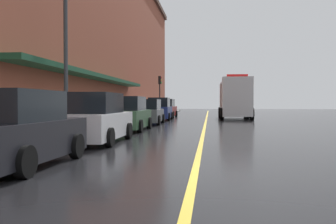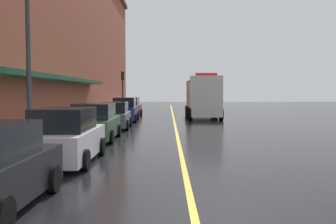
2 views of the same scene
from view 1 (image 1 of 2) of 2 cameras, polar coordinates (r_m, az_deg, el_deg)
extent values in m
plane|color=black|center=(32.61, 5.88, -1.13)|extent=(112.00, 112.00, 0.00)
cube|color=gray|center=(33.25, -4.87, -0.95)|extent=(2.40, 70.00, 0.15)
cube|color=gold|center=(32.61, 5.88, -1.13)|extent=(0.16, 70.00, 0.01)
cube|color=brown|center=(34.92, -16.55, 12.35)|extent=(11.26, 64.00, 16.21)
cube|color=#19472D|center=(24.70, -10.48, 5.23)|extent=(1.20, 22.40, 0.24)
cube|color=black|center=(9.18, -21.95, -3.94)|extent=(1.79, 4.27, 0.86)
cube|color=black|center=(8.95, -22.66, 0.90)|extent=(1.59, 2.36, 0.70)
cylinder|color=black|center=(10.77, -22.53, -4.69)|extent=(0.23, 0.64, 0.64)
cylinder|color=black|center=(10.02, -13.86, -5.07)|extent=(0.23, 0.64, 0.64)
cylinder|color=black|center=(7.65, -21.09, -7.13)|extent=(0.23, 0.64, 0.64)
cube|color=silver|center=(13.87, -11.05, -2.00)|extent=(1.80, 4.56, 0.90)
cube|color=black|center=(13.63, -11.35, 1.37)|extent=(1.62, 2.51, 0.73)
cylinder|color=black|center=(15.51, -12.69, -2.78)|extent=(0.22, 0.64, 0.64)
cylinder|color=black|center=(15.02, -6.11, -2.89)|extent=(0.22, 0.64, 0.64)
cylinder|color=black|center=(12.88, -16.80, -3.65)|extent=(0.22, 0.64, 0.64)
cylinder|color=black|center=(12.28, -8.96, -3.86)|extent=(0.22, 0.64, 0.64)
cube|color=#2D5133|center=(19.58, -6.31, -1.02)|extent=(1.91, 4.56, 0.88)
cube|color=black|center=(19.34, -6.46, 1.31)|extent=(1.71, 2.51, 0.72)
cylinder|color=black|center=(21.18, -8.01, -1.64)|extent=(0.22, 0.64, 0.64)
cylinder|color=black|center=(20.80, -2.91, -1.69)|extent=(0.22, 0.64, 0.64)
cylinder|color=black|center=(18.46, -10.13, -2.10)|extent=(0.22, 0.64, 0.64)
cylinder|color=black|center=(18.03, -4.31, -2.17)|extent=(0.22, 0.64, 0.64)
cube|color=#595B60|center=(25.39, -3.09, -0.52)|extent=(1.84, 4.49, 0.83)
cube|color=black|center=(25.15, -3.16, 1.18)|extent=(1.62, 2.48, 0.68)
cylinder|color=black|center=(26.90, -4.52, -0.99)|extent=(0.24, 0.65, 0.64)
cylinder|color=black|center=(26.66, -0.80, -1.00)|extent=(0.24, 0.65, 0.64)
cylinder|color=black|center=(24.18, -5.61, -1.26)|extent=(0.24, 0.65, 0.64)
cylinder|color=black|center=(23.92, -1.47, -1.28)|extent=(0.24, 0.65, 0.64)
cube|color=navy|center=(31.31, -1.28, -0.05)|extent=(1.85, 4.44, 0.94)
cube|color=black|center=(31.08, -1.33, 1.50)|extent=(1.64, 2.45, 0.77)
cylinder|color=black|center=(32.79, -2.56, -0.55)|extent=(0.23, 0.64, 0.64)
cylinder|color=black|center=(32.59, 0.57, -0.56)|extent=(0.23, 0.64, 0.64)
cylinder|color=black|center=(30.09, -3.29, -0.73)|extent=(0.23, 0.64, 0.64)
cylinder|color=black|center=(29.87, 0.12, -0.74)|extent=(0.23, 0.64, 0.64)
cube|color=maroon|center=(36.86, -0.35, 0.14)|extent=(1.83, 4.78, 0.90)
cube|color=black|center=(36.62, -0.40, 1.42)|extent=(1.62, 2.64, 0.74)
cylinder|color=black|center=(38.45, -1.37, -0.26)|extent=(0.23, 0.64, 0.64)
cylinder|color=black|center=(38.22, 1.27, -0.27)|extent=(0.23, 0.64, 0.64)
cylinder|color=black|center=(35.55, -2.09, -0.40)|extent=(0.23, 0.64, 0.64)
cylinder|color=black|center=(35.30, 0.76, -0.41)|extent=(0.23, 0.64, 0.64)
cube|color=silver|center=(31.88, 10.54, 2.29)|extent=(2.49, 2.14, 3.29)
cube|color=silver|center=(35.81, 10.05, 1.99)|extent=(2.50, 5.18, 3.03)
cube|color=red|center=(31.95, 10.55, 5.46)|extent=(1.74, 0.61, 0.24)
cylinder|color=black|center=(32.08, 12.75, -0.31)|extent=(0.31, 1.00, 1.00)
cylinder|color=black|center=(31.89, 8.27, -0.30)|extent=(0.31, 1.00, 1.00)
cylinder|color=black|center=(35.29, 12.14, -0.15)|extent=(0.31, 1.00, 1.00)
cylinder|color=black|center=(35.11, 8.07, -0.14)|extent=(0.31, 1.00, 1.00)
cylinder|color=black|center=(37.37, 11.80, -0.06)|extent=(0.31, 1.00, 1.00)
cylinder|color=black|center=(37.20, 7.96, -0.05)|extent=(0.31, 1.00, 1.00)
cylinder|color=#4C4C51|center=(36.47, -2.50, 0.20)|extent=(0.07, 0.07, 1.05)
cube|color=black|center=(36.46, -2.50, 1.25)|extent=(0.14, 0.18, 0.28)
cylinder|color=#4C4C51|center=(32.85, -3.50, 0.07)|extent=(0.07, 0.07, 1.05)
cube|color=black|center=(32.84, -3.50, 1.23)|extent=(0.14, 0.18, 0.28)
cylinder|color=#33383D|center=(16.98, -15.40, 7.98)|extent=(0.18, 0.18, 6.50)
cylinder|color=#232326|center=(41.81, -1.29, 1.97)|extent=(0.14, 0.14, 3.40)
cube|color=black|center=(41.89, -1.29, 4.91)|extent=(0.28, 0.36, 0.90)
sphere|color=red|center=(41.88, -1.07, 5.32)|extent=(0.16, 0.16, 0.16)
sphere|color=gold|center=(41.87, -1.07, 4.91)|extent=(0.16, 0.16, 0.16)
sphere|color=green|center=(41.85, -1.07, 4.50)|extent=(0.16, 0.16, 0.16)
camera|label=2|loc=(1.30, -51.84, 44.36)|focal=41.25mm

